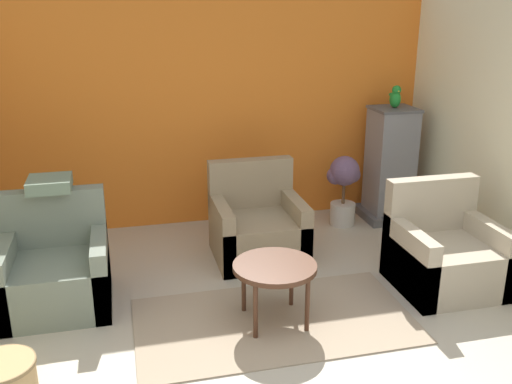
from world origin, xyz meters
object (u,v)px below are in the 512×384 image
Objects in this scene: armchair_right at (444,255)px; armchair_middle at (257,228)px; armchair_left at (56,272)px; coffee_table at (275,270)px; birdcage at (390,167)px; potted_plant at (344,184)px; wicker_basket at (4,382)px; parrot at (395,97)px.

armchair_middle is at bearing 145.43° from armchair_right.
coffee_table is at bearing -22.36° from armchair_left.
coffee_table is 2.61m from birdcage.
wicker_basket is at bearing -143.56° from potted_plant.
potted_plant is at bearing 36.44° from wicker_basket.
coffee_table is 2.57× the size of parrot.
armchair_left is at bearing -161.27° from parrot.
parrot is at bearing 21.32° from armchair_middle.
potted_plant is (1.27, 1.77, 0.03)m from coffee_table.
potted_plant is at bearing 27.51° from armchair_middle.
armchair_middle is (0.16, 1.19, -0.15)m from coffee_table.
coffee_table is 1.21m from armchair_middle.
parrot is (1.84, 1.85, 0.94)m from coffee_table.
armchair_middle is 1.15× the size of potted_plant.
armchair_right is (1.57, 0.22, -0.15)m from coffee_table.
birdcage reaches higher than armchair_right.
birdcage is at bearing -90.00° from parrot.
coffee_table is 1.94m from wicker_basket.
armchair_middle is at bearing -158.74° from birdcage.
parrot is (0.00, 0.00, 0.77)m from birdcage.
potted_plant is at bearing -172.10° from parrot.
coffee_table is 1.58× the size of wicker_basket.
armchair_left and armchair_right have the same top height.
armchair_middle is 1.26m from potted_plant.
armchair_right is at bearing -34.57° from armchair_middle.
birdcage is 3.14× the size of wicker_basket.
wicker_basket is at bearing -164.01° from coffee_table.
birdcage reaches higher than armchair_left.
armchair_right is at bearing 12.44° from wicker_basket.
coffee_table is 0.71× the size of armchair_left.
armchair_left is 3.83m from parrot.
parrot is at bearing 7.90° from potted_plant.
armchair_left reaches higher than wicker_basket.
armchair_right is (3.20, -0.45, 0.00)m from armchair_left.
wicker_basket is (-2.01, -1.72, -0.13)m from armchair_middle.
armchair_right is 1.97m from parrot.
armchair_middle is at bearing 16.22° from armchair_left.
armchair_left is at bearing -159.26° from potted_plant.
potted_plant is at bearing 100.97° from armchair_right.
armchair_right is 3.64× the size of parrot.
coffee_table is 0.50× the size of birdcage.
birdcage is at bearing 18.70° from armchair_left.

